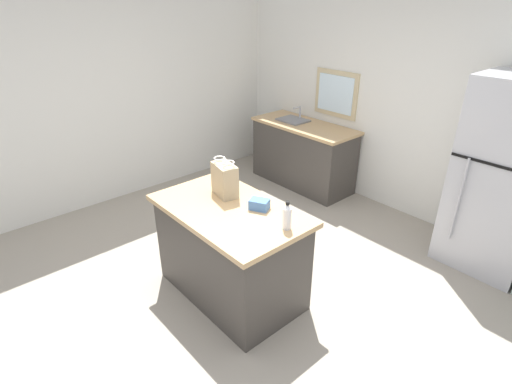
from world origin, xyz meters
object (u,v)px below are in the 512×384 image
at_px(kitchen_island, 231,251).
at_px(refrigerator, 503,179).
at_px(small_box, 259,204).
at_px(shopping_bag, 225,179).
at_px(bottle, 287,217).

height_order(kitchen_island, refrigerator, refrigerator).
distance_m(refrigerator, small_box, 2.33).
relative_size(shopping_bag, small_box, 2.14).
xyz_separation_m(shopping_bag, small_box, (0.39, 0.05, -0.11)).
bearing_deg(bottle, kitchen_island, -166.56).
xyz_separation_m(small_box, bottle, (0.37, -0.05, 0.06)).
distance_m(shopping_bag, bottle, 0.76).
xyz_separation_m(refrigerator, bottle, (-0.78, -2.08, 0.05)).
bearing_deg(refrigerator, bottle, -110.55).
height_order(kitchen_island, small_box, small_box).
bearing_deg(refrigerator, small_box, -119.46).
bearing_deg(bottle, shopping_bag, -179.72).
height_order(shopping_bag, small_box, shopping_bag).
xyz_separation_m(kitchen_island, shopping_bag, (-0.22, 0.13, 0.59)).
distance_m(kitchen_island, small_box, 0.54).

